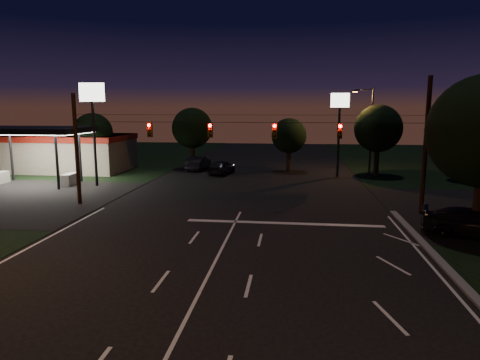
% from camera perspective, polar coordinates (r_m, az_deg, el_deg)
% --- Properties ---
extents(ground, '(140.00, 140.00, 0.00)m').
position_cam_1_polar(ground, '(16.00, -6.33, -16.35)').
color(ground, black).
rests_on(ground, ground).
extents(stop_bar, '(12.00, 0.50, 0.01)m').
position_cam_1_polar(stop_bar, '(26.41, 5.89, -5.75)').
color(stop_bar, silver).
rests_on(stop_bar, ground).
extents(utility_pole_right, '(0.30, 0.30, 9.00)m').
position_cam_1_polar(utility_pole_right, '(31.01, 22.95, -4.17)').
color(utility_pole_right, black).
rests_on(utility_pole_right, ground).
extents(utility_pole_left, '(0.28, 0.28, 8.00)m').
position_cam_1_polar(utility_pole_left, '(33.56, -20.54, -3.01)').
color(utility_pole_left, black).
rests_on(utility_pole_left, ground).
extents(signal_span, '(24.00, 0.40, 1.56)m').
position_cam_1_polar(signal_span, '(29.17, 0.28, 6.72)').
color(signal_span, black).
rests_on(signal_span, ground).
extents(gas_station, '(14.20, 16.10, 5.25)m').
position_cam_1_polar(gas_station, '(51.27, -22.60, 3.75)').
color(gas_station, gray).
rests_on(gas_station, ground).
extents(pole_sign_left_near, '(2.20, 0.30, 9.10)m').
position_cam_1_polar(pole_sign_left_near, '(39.97, -19.06, 9.10)').
color(pole_sign_left_near, black).
rests_on(pole_sign_left_near, ground).
extents(pole_sign_right, '(1.80, 0.30, 8.40)m').
position_cam_1_polar(pole_sign_right, '(44.21, 13.12, 8.42)').
color(pole_sign_right, black).
rests_on(pole_sign_right, ground).
extents(street_light_right_far, '(2.20, 0.35, 9.00)m').
position_cam_1_polar(street_light_right_far, '(46.66, 16.81, 7.09)').
color(street_light_right_far, black).
rests_on(street_light_right_far, ground).
extents(tree_far_a, '(4.20, 4.20, 6.42)m').
position_cam_1_polar(tree_far_a, '(49.09, -18.93, 5.93)').
color(tree_far_a, black).
rests_on(tree_far_a, ground).
extents(tree_far_b, '(4.60, 4.60, 6.98)m').
position_cam_1_polar(tree_far_b, '(49.49, -6.34, 6.83)').
color(tree_far_b, black).
rests_on(tree_far_b, ground).
extents(tree_far_c, '(3.80, 3.80, 5.86)m').
position_cam_1_polar(tree_far_c, '(47.18, 6.56, 5.82)').
color(tree_far_c, black).
rests_on(tree_far_c, ground).
extents(tree_far_d, '(4.80, 4.80, 7.30)m').
position_cam_1_polar(tree_far_d, '(45.96, 17.93, 6.48)').
color(tree_far_d, black).
rests_on(tree_far_d, ground).
extents(tree_far_e, '(4.00, 4.00, 6.18)m').
position_cam_1_polar(tree_far_e, '(46.25, 28.16, 4.94)').
color(tree_far_e, black).
rests_on(tree_far_e, ground).
extents(car_oncoming_a, '(2.62, 4.75, 1.53)m').
position_cam_1_polar(car_oncoming_a, '(45.22, -2.45, 1.72)').
color(car_oncoming_a, black).
rests_on(car_oncoming_a, ground).
extents(car_oncoming_b, '(2.07, 4.90, 1.57)m').
position_cam_1_polar(car_oncoming_b, '(48.58, -5.57, 2.26)').
color(car_oncoming_b, black).
rests_on(car_oncoming_b, ground).
extents(car_cross, '(5.65, 3.51, 1.53)m').
position_cam_1_polar(car_cross, '(26.66, 28.65, -5.08)').
color(car_cross, black).
rests_on(car_cross, ground).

